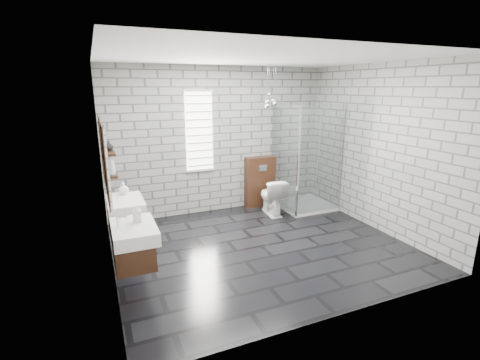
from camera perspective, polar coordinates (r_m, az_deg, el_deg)
floor at (r=5.36m, az=3.53°, el=-10.86°), size 4.20×3.60×0.02m
ceiling at (r=4.84m, az=4.07°, el=19.55°), size 4.20×3.60×0.02m
wall_back at (r=6.56m, az=-3.37°, el=6.44°), size 4.20×0.02×2.70m
wall_front at (r=3.45m, az=17.40°, el=-2.10°), size 4.20×0.02×2.70m
wall_left at (r=4.41m, az=-21.53°, el=1.19°), size 0.02×3.60×2.70m
wall_right at (r=6.15m, az=21.70°, el=4.83°), size 0.02×3.60×2.70m
vanity_left at (r=4.07m, az=-17.56°, el=-8.39°), size 0.47×0.70×1.57m
vanity_right at (r=5.00m, az=-18.75°, el=-4.11°), size 0.47×0.70×1.57m
shelf_lower at (r=4.37m, az=-20.43°, el=0.77°), size 0.14×0.30×0.03m
shelf_upper at (r=4.32m, az=-20.74°, el=4.11°), size 0.14×0.30×0.03m
window at (r=6.38m, az=-6.72°, el=7.94°), size 0.56×0.05×1.48m
cistern_panel at (r=6.94m, az=3.27°, el=-0.25°), size 0.60×0.20×1.00m
flush_plate at (r=6.78m, az=3.70°, el=1.98°), size 0.18×0.01×0.12m
shower_enclosure at (r=6.85m, az=10.46°, el=-0.67°), size 1.00×1.00×2.03m
pendant_cluster at (r=6.41m, az=4.97°, el=12.84°), size 0.28×0.25×0.74m
toilet at (r=6.55m, az=5.23°, el=-2.67°), size 0.44×0.70×0.68m
soap_bottle_a at (r=4.09m, az=-16.54°, el=-5.23°), size 0.10×0.11×0.20m
soap_bottle_b at (r=5.18m, az=-18.58°, el=-1.30°), size 0.18×0.18×0.18m
soap_bottle_c at (r=4.28m, az=-20.40°, el=2.25°), size 0.11×0.11×0.23m
vase at (r=4.40m, az=-20.76°, el=5.26°), size 0.14×0.14×0.11m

